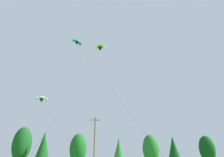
# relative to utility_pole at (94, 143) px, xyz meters

# --- Properties ---
(treeline_tree_c) EXTENTS (4.79, 4.79, 11.08)m
(treeline_tree_c) POSITION_rel_utility_pole_xyz_m (-18.05, 13.56, 0.73)
(treeline_tree_c) COLOR #472D19
(treeline_tree_c) RESTS_ON ground_plane
(treeline_tree_d) EXTENTS (3.72, 3.72, 9.63)m
(treeline_tree_d) POSITION_rel_utility_pole_xyz_m (-12.25, 11.48, 0.06)
(treeline_tree_d) COLOR #472D19
(treeline_tree_d) RESTS_ON ground_plane
(treeline_tree_e) EXTENTS (4.30, 4.30, 9.26)m
(treeline_tree_e) POSITION_rel_utility_pole_xyz_m (-3.45, 10.52, -0.37)
(treeline_tree_e) COLOR #472D19
(treeline_tree_e) RESTS_ON ground_plane
(treeline_tree_f) EXTENTS (3.44, 3.44, 8.38)m
(treeline_tree_f) POSITION_rel_utility_pole_xyz_m (7.22, 11.47, -0.73)
(treeline_tree_f) COLOR #472D19
(treeline_tree_f) RESTS_ON ground_plane
(treeline_tree_g) EXTENTS (4.33, 4.33, 9.37)m
(treeline_tree_g) POSITION_rel_utility_pole_xyz_m (15.67, 10.36, -0.30)
(treeline_tree_g) COLOR #472D19
(treeline_tree_g) RESTS_ON ground_plane
(treeline_tree_h) EXTENTS (3.58, 3.58, 9.01)m
(treeline_tree_h) POSITION_rel_utility_pole_xyz_m (22.23, 10.62, -0.33)
(treeline_tree_h) COLOR #472D19
(treeline_tree_h) RESTS_ON ground_plane
(treeline_tree_i) EXTENTS (4.43, 4.43, 9.73)m
(treeline_tree_i) POSITION_rel_utility_pole_xyz_m (33.89, 13.29, -0.09)
(treeline_tree_i) COLOR #472D19
(treeline_tree_i) RESTS_ON ground_plane
(utility_pole) EXTENTS (2.20, 0.26, 11.40)m
(utility_pole) POSITION_rel_utility_pole_xyz_m (0.00, 0.00, 0.00)
(utility_pole) COLOR brown
(utility_pole) RESTS_ON ground_plane
(parafoil_kite_high_lime_white) EXTENTS (10.80, 12.98, 25.08)m
(parafoil_kite_high_lime_white) POSITION_rel_utility_pole_xyz_m (0.13, -5.90, 19.59)
(parafoil_kite_high_lime_white) COLOR #93D633
(parafoil_kite_mid_white) EXTENTS (12.10, 18.91, 14.34)m
(parafoil_kite_mid_white) POSITION_rel_utility_pole_xyz_m (-12.04, 0.89, 9.32)
(parafoil_kite_mid_white) COLOR white
(parafoil_kite_far_teal) EXTENTS (10.89, 17.62, 23.38)m
(parafoil_kite_far_teal) POSITION_rel_utility_pole_xyz_m (-4.65, -9.59, 17.98)
(parafoil_kite_far_teal) COLOR teal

